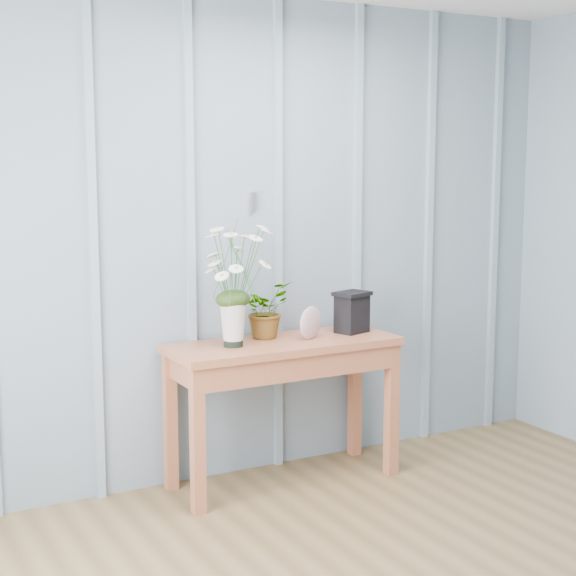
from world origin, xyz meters
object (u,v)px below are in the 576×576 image
sideboard (283,363)px  daisy_vase (233,270)px  felt_disc_vessel (311,323)px  carved_box (352,312)px

sideboard → daisy_vase: size_ratio=1.95×
sideboard → felt_disc_vessel: felt_disc_vessel is taller
sideboard → felt_disc_vessel: 0.25m
sideboard → felt_disc_vessel: bearing=-10.0°
daisy_vase → carved_box: (0.71, 0.02, -0.27)m
sideboard → felt_disc_vessel: size_ratio=7.03×
daisy_vase → carved_box: daisy_vase is taller
daisy_vase → felt_disc_vessel: bearing=-3.4°
sideboard → felt_disc_vessel: (0.15, -0.03, 0.20)m
daisy_vase → felt_disc_vessel: (0.43, -0.03, -0.30)m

